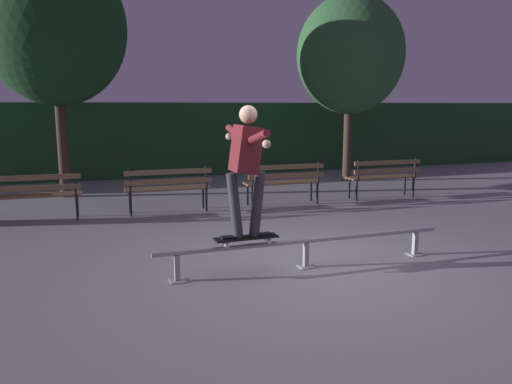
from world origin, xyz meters
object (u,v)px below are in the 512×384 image
park_bench_leftmost (33,192)px  park_bench_rightmost (384,174)px  tree_far_right (350,55)px  grind_rail (306,245)px  skateboarder (246,160)px  tree_far_left (55,28)px  skateboard (246,238)px  park_bench_right_center (284,179)px  park_bench_left_center (168,185)px

park_bench_leftmost → park_bench_rightmost: bearing=0.0°
park_bench_rightmost → tree_far_right: (0.48, 2.53, 2.76)m
grind_rail → skateboarder: size_ratio=2.45×
grind_rail → tree_far_left: (-3.07, 6.18, 3.34)m
park_bench_rightmost → tree_far_left: bearing=159.7°
skateboard → skateboarder: 0.94m
skateboarder → park_bench_right_center: (1.98, 3.73, -0.84)m
park_bench_right_center → tree_far_right: bearing=41.8°
park_bench_right_center → tree_far_left: 5.81m
grind_rail → tree_far_right: bearing=57.3°
park_bench_left_center → skateboarder: bearing=-84.5°
skateboarder → tree_far_left: bearing=110.3°
park_bench_leftmost → tree_far_right: bearing=18.6°
park_bench_right_center → tree_far_right: size_ratio=0.33×
skateboarder → park_bench_leftmost: skateboarder is taller
park_bench_left_center → park_bench_right_center: size_ratio=1.00×
park_bench_leftmost → park_bench_rightmost: (7.02, 0.00, 0.00)m
park_bench_left_center → tree_far_left: 4.39m
skateboard → skateboarder: bearing=1.5°
skateboard → park_bench_left_center: size_ratio=0.49×
park_bench_leftmost → park_bench_right_center: bearing=0.0°
grind_rail → skateboarder: skateboarder is taller
skateboard → park_bench_rightmost: 5.71m
park_bench_left_center → park_bench_right_center: 2.34m
skateboarder → park_bench_leftmost: 4.68m
tree_far_right → park_bench_leftmost: bearing=-161.4°
park_bench_leftmost → tree_far_left: (0.41, 2.45, 3.09)m
skateboard → tree_far_left: bearing=110.3°
park_bench_right_center → tree_far_left: tree_far_left is taller
tree_far_left → park_bench_left_center: bearing=-51.8°
grind_rail → tree_far_right: tree_far_right is taller
grind_rail → tree_far_right: 8.02m
skateboard → skateboarder: size_ratio=0.50×
skateboarder → tree_far_left: (-2.28, 6.18, 2.25)m
grind_rail → park_bench_leftmost: (-3.48, 3.73, 0.25)m
park_bench_leftmost → tree_far_left: tree_far_left is taller
grind_rail → park_bench_leftmost: 5.11m
park_bench_right_center → tree_far_left: bearing=150.1°
skateboarder → tree_far_right: 8.12m
park_bench_rightmost → tree_far_right: tree_far_right is taller
skateboard → park_bench_right_center: park_bench_right_center is taller
skateboard → tree_far_right: 8.39m
park_bench_right_center → grind_rail: bearing=-107.8°
skateboarder → park_bench_rightmost: 5.77m
grind_rail → skateboard: size_ratio=4.87×
park_bench_right_center → tree_far_right: tree_far_right is taller
grind_rail → park_bench_rightmost: park_bench_rightmost is taller
grind_rail → skateboard: (-0.79, -0.00, 0.16)m
park_bench_leftmost → skateboarder: bearing=-54.1°
skateboard → park_bench_leftmost: 4.60m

